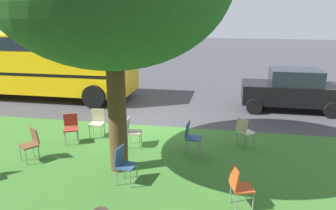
{
  "coord_description": "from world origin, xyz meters",
  "views": [
    {
      "loc": [
        -2.77,
        10.5,
        3.78
      ],
      "look_at": [
        -1.08,
        1.46,
        1.15
      ],
      "focal_mm": 34.64,
      "sensor_mm": 36.0,
      "label": 1
    }
  ],
  "objects_px": {
    "chair_2": "(97,121)",
    "chair_3": "(124,162)",
    "chair_1": "(132,130)",
    "parked_car": "(291,89)",
    "chair_0": "(31,142)",
    "chair_7": "(71,126)",
    "chair_5": "(239,185)",
    "chair_6": "(244,130)",
    "school_bus": "(20,59)",
    "chair_4": "(191,135)"
  },
  "relations": [
    {
      "from": "chair_3",
      "to": "chair_5",
      "type": "relative_size",
      "value": 1.0
    },
    {
      "from": "chair_0",
      "to": "school_bus",
      "type": "height_order",
      "value": "school_bus"
    },
    {
      "from": "chair_0",
      "to": "chair_7",
      "type": "bearing_deg",
      "value": -108.18
    },
    {
      "from": "chair_2",
      "to": "chair_5",
      "type": "height_order",
      "value": "same"
    },
    {
      "from": "chair_0",
      "to": "chair_7",
      "type": "distance_m",
      "value": 1.42
    },
    {
      "from": "chair_0",
      "to": "chair_3",
      "type": "bearing_deg",
      "value": 165.85
    },
    {
      "from": "chair_4",
      "to": "parked_car",
      "type": "height_order",
      "value": "parked_car"
    },
    {
      "from": "chair_2",
      "to": "chair_1",
      "type": "bearing_deg",
      "value": 155.87
    },
    {
      "from": "chair_6",
      "to": "parked_car",
      "type": "bearing_deg",
      "value": -114.94
    },
    {
      "from": "chair_1",
      "to": "parked_car",
      "type": "relative_size",
      "value": 0.24
    },
    {
      "from": "parked_car",
      "to": "chair_6",
      "type": "bearing_deg",
      "value": 65.06
    },
    {
      "from": "chair_7",
      "to": "parked_car",
      "type": "distance_m",
      "value": 8.5
    },
    {
      "from": "chair_1",
      "to": "chair_6",
      "type": "xyz_separation_m",
      "value": [
        -3.2,
        -0.56,
        0.0
      ]
    },
    {
      "from": "chair_3",
      "to": "chair_7",
      "type": "xyz_separation_m",
      "value": [
        2.31,
        -2.04,
        0.0
      ]
    },
    {
      "from": "school_bus",
      "to": "chair_2",
      "type": "bearing_deg",
      "value": 141.92
    },
    {
      "from": "school_bus",
      "to": "chair_7",
      "type": "bearing_deg",
      "value": 134.8
    },
    {
      "from": "chair_1",
      "to": "parked_car",
      "type": "distance_m",
      "value": 7.01
    },
    {
      "from": "chair_0",
      "to": "school_bus",
      "type": "relative_size",
      "value": 0.08
    },
    {
      "from": "chair_0",
      "to": "chair_3",
      "type": "distance_m",
      "value": 2.84
    },
    {
      "from": "chair_6",
      "to": "school_bus",
      "type": "height_order",
      "value": "school_bus"
    },
    {
      "from": "chair_6",
      "to": "school_bus",
      "type": "relative_size",
      "value": 0.08
    },
    {
      "from": "chair_6",
      "to": "chair_5",
      "type": "bearing_deg",
      "value": 85.94
    },
    {
      "from": "chair_4",
      "to": "school_bus",
      "type": "xyz_separation_m",
      "value": [
        8.39,
        -4.89,
        1.24
      ]
    },
    {
      "from": "chair_2",
      "to": "chair_3",
      "type": "distance_m",
      "value": 3.16
    },
    {
      "from": "chair_1",
      "to": "chair_7",
      "type": "bearing_deg",
      "value": 0.77
    },
    {
      "from": "chair_5",
      "to": "chair_3",
      "type": "bearing_deg",
      "value": -11.85
    },
    {
      "from": "chair_2",
      "to": "chair_7",
      "type": "xyz_separation_m",
      "value": [
        0.59,
        0.61,
        0.0
      ]
    },
    {
      "from": "chair_2",
      "to": "chair_7",
      "type": "bearing_deg",
      "value": 45.93
    },
    {
      "from": "chair_5",
      "to": "parked_car",
      "type": "xyz_separation_m",
      "value": [
        -2.17,
        -7.35,
        0.32
      ]
    },
    {
      "from": "chair_3",
      "to": "chair_5",
      "type": "height_order",
      "value": "same"
    },
    {
      "from": "chair_3",
      "to": "parked_car",
      "type": "distance_m",
      "value": 8.3
    },
    {
      "from": "chair_4",
      "to": "chair_3",
      "type": "bearing_deg",
      "value": 56.24
    },
    {
      "from": "chair_0",
      "to": "chair_7",
      "type": "relative_size",
      "value": 1.0
    },
    {
      "from": "chair_3",
      "to": "chair_6",
      "type": "bearing_deg",
      "value": -136.57
    },
    {
      "from": "chair_3",
      "to": "parked_car",
      "type": "xyz_separation_m",
      "value": [
        -4.72,
        -6.81,
        0.32
      ]
    },
    {
      "from": "school_bus",
      "to": "chair_0",
      "type": "bearing_deg",
      "value": 125.13
    },
    {
      "from": "chair_5",
      "to": "chair_0",
      "type": "bearing_deg",
      "value": -13.05
    },
    {
      "from": "chair_6",
      "to": "chair_3",
      "type": "bearing_deg",
      "value": 43.43
    },
    {
      "from": "chair_2",
      "to": "chair_7",
      "type": "relative_size",
      "value": 1.0
    },
    {
      "from": "chair_2",
      "to": "chair_4",
      "type": "relative_size",
      "value": 1.0
    },
    {
      "from": "chair_5",
      "to": "chair_6",
      "type": "xyz_separation_m",
      "value": [
        -0.22,
        -3.16,
        0.0
      ]
    },
    {
      "from": "chair_6",
      "to": "chair_1",
      "type": "bearing_deg",
      "value": 9.86
    },
    {
      "from": "chair_2",
      "to": "school_bus",
      "type": "distance_m",
      "value": 6.92
    },
    {
      "from": "chair_1",
      "to": "school_bus",
      "type": "relative_size",
      "value": 0.08
    },
    {
      "from": "chair_1",
      "to": "chair_4",
      "type": "xyz_separation_m",
      "value": [
        -1.74,
        0.11,
        0.0
      ]
    },
    {
      "from": "chair_7",
      "to": "chair_2",
      "type": "bearing_deg",
      "value": -134.07
    },
    {
      "from": "chair_4",
      "to": "chair_7",
      "type": "bearing_deg",
      "value": -1.32
    },
    {
      "from": "chair_3",
      "to": "chair_0",
      "type": "bearing_deg",
      "value": -14.15
    },
    {
      "from": "school_bus",
      "to": "parked_car",
      "type": "bearing_deg",
      "value": 179.86
    },
    {
      "from": "chair_2",
      "to": "school_bus",
      "type": "relative_size",
      "value": 0.08
    }
  ]
}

